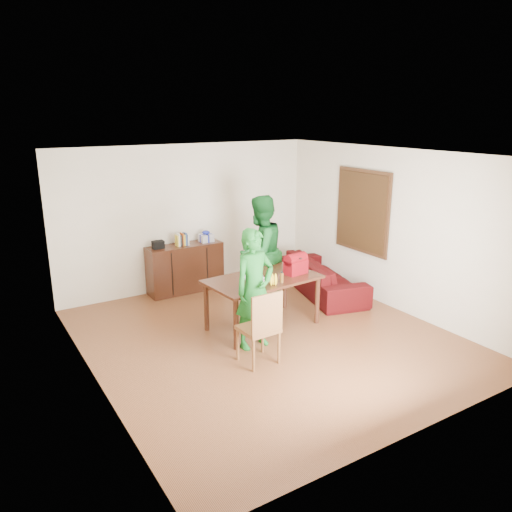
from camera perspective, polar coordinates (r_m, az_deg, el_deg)
room at (r=7.21m, az=0.88°, el=0.53°), size 5.20×5.70×2.90m
table at (r=7.67m, az=0.79°, el=-3.25°), size 1.79×1.10×0.80m
chair at (r=6.75m, az=0.33°, el=-9.76°), size 0.48×0.46×1.04m
person_near at (r=6.99m, az=-0.18°, el=-3.79°), size 0.66×0.46×1.73m
person_far at (r=8.47m, az=0.51°, el=0.50°), size 1.12×1.00×1.93m
laptop at (r=7.48m, az=0.23°, el=-2.58°), size 0.32×0.23×0.22m
bananas at (r=7.32m, az=1.98°, el=-3.10°), size 0.18×0.12×0.07m
bottle at (r=7.43m, az=2.96°, el=-2.42°), size 0.07×0.07×0.17m
red_bag at (r=7.82m, az=4.57°, el=-1.12°), size 0.38×0.25×0.26m
sofa at (r=9.35m, az=7.69°, el=-2.27°), size 1.37×2.32×0.64m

